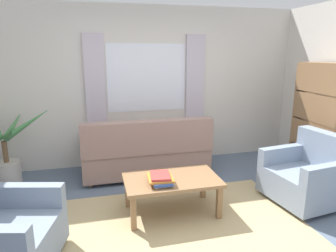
% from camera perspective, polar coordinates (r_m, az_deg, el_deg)
% --- Properties ---
extents(ground_plane, '(6.24, 6.24, 0.00)m').
position_cam_1_polar(ground_plane, '(3.39, 3.22, -19.41)').
color(ground_plane, slate).
extents(wall_back, '(5.32, 0.12, 2.60)m').
position_cam_1_polar(wall_back, '(5.07, -4.19, 7.50)').
color(wall_back, silver).
rests_on(wall_back, ground_plane).
extents(window_with_curtains, '(1.98, 0.07, 1.40)m').
position_cam_1_polar(window_with_curtains, '(4.97, -4.05, 9.12)').
color(window_with_curtains, white).
extents(area_rug, '(2.71, 2.01, 0.01)m').
position_cam_1_polar(area_rug, '(3.39, 3.22, -19.32)').
color(area_rug, tan).
rests_on(area_rug, ground_plane).
extents(couch, '(1.90, 0.82, 0.92)m').
position_cam_1_polar(couch, '(4.61, -4.20, -5.02)').
color(couch, gray).
rests_on(couch, ground_plane).
extents(armchair_right, '(0.92, 0.94, 0.88)m').
position_cam_1_polar(armchair_right, '(4.21, 25.22, -8.49)').
color(armchair_right, gray).
rests_on(armchair_right, ground_plane).
extents(coffee_table, '(1.10, 0.64, 0.44)m').
position_cam_1_polar(coffee_table, '(3.54, 0.74, -10.82)').
color(coffee_table, olive).
rests_on(coffee_table, ground_plane).
extents(book_stack_on_table, '(0.29, 0.35, 0.10)m').
position_cam_1_polar(book_stack_on_table, '(3.38, -1.39, -10.02)').
color(book_stack_on_table, beige).
rests_on(book_stack_on_table, coffee_table).
extents(potted_plant, '(1.13, 1.03, 1.11)m').
position_cam_1_polar(potted_plant, '(4.87, -28.42, -4.53)').
color(potted_plant, '#B7B2A8').
rests_on(potted_plant, ground_plane).
extents(bookshelf, '(0.30, 0.94, 1.72)m').
position_cam_1_polar(bookshelf, '(4.94, 26.93, 1.19)').
color(bookshelf, olive).
rests_on(bookshelf, ground_plane).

